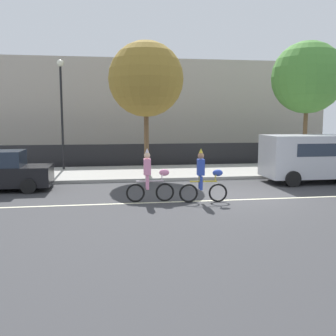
{
  "coord_description": "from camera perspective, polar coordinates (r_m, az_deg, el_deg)",
  "views": [
    {
      "loc": [
        -5.07,
        -14.0,
        3.01
      ],
      "look_at": [
        -2.7,
        1.2,
        1.0
      ],
      "focal_mm": 42.0,
      "sensor_mm": 36.0,
      "label": 1
    }
  ],
  "objects": [
    {
      "name": "ground_plane",
      "position": [
        15.19,
        10.87,
        -4.12
      ],
      "size": [
        80.0,
        80.0,
        0.0
      ],
      "primitive_type": "plane",
      "color": "#38383A"
    },
    {
      "name": "fence_line",
      "position": [
        24.05,
        3.37,
        1.92
      ],
      "size": [
        40.0,
        0.08,
        1.4
      ],
      "primitive_type": "cube",
      "color": "black",
      "rests_on": "ground"
    },
    {
      "name": "building_backdrop",
      "position": [
        32.09,
        -4.69,
        8.38
      ],
      "size": [
        28.0,
        8.0,
        7.09
      ],
      "primitive_type": "cube",
      "color": "#B2A899",
      "rests_on": "ground"
    },
    {
      "name": "parked_van_silver",
      "position": [
        19.37,
        21.15,
        1.82
      ],
      "size": [
        5.0,
        2.22,
        2.18
      ],
      "color": "silver",
      "rests_on": "ground"
    },
    {
      "name": "road_centre_line",
      "position": [
        14.73,
        11.52,
        -4.48
      ],
      "size": [
        36.0,
        0.14,
        0.01
      ],
      "primitive_type": "cube",
      "color": "beige",
      "rests_on": "ground"
    },
    {
      "name": "street_lamp_post",
      "position": [
        22.1,
        -15.22,
        9.72
      ],
      "size": [
        0.36,
        0.36,
        5.86
      ],
      "color": "black",
      "rests_on": "sidewalk_curb"
    },
    {
      "name": "sidewalk_curb",
      "position": [
        21.32,
        5.0,
        -0.49
      ],
      "size": [
        60.0,
        5.0,
        0.15
      ],
      "primitive_type": "cube",
      "color": "#9E9B93",
      "rests_on": "ground"
    },
    {
      "name": "street_tree_far_corner",
      "position": [
        20.09,
        -3.21,
        12.74
      ],
      "size": [
        3.75,
        3.75,
        6.6
      ],
      "color": "brown",
      "rests_on": "sidewalk_curb"
    },
    {
      "name": "parade_cyclist_pink",
      "position": [
        13.9,
        -2.55,
        -1.54
      ],
      "size": [
        1.72,
        0.5,
        1.92
      ],
      "color": "black",
      "rests_on": "ground"
    },
    {
      "name": "street_tree_near_lamp",
      "position": [
        23.84,
        19.59,
        12.25
      ],
      "size": [
        4.0,
        4.0,
        7.04
      ],
      "color": "brown",
      "rests_on": "sidewalk_curb"
    },
    {
      "name": "parade_cyclist_cobalt",
      "position": [
        13.87,
        5.22,
        -1.58
      ],
      "size": [
        1.72,
        0.5,
        1.92
      ],
      "color": "black",
      "rests_on": "ground"
    }
  ]
}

